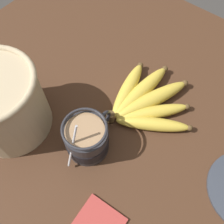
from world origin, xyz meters
TOP-DOWN VIEW (x-y plane):
  - table at (0.00, 0.00)cm, footprint 111.64×111.64cm
  - coffee_mug at (-5.36, 0.33)cm, footprint 15.38×9.89cm
  - banana_bunch at (12.40, -3.64)cm, footprint 23.25×23.18cm
  - woven_basket at (-12.18, 18.84)cm, footprint 19.91×19.91cm

SIDE VIEW (x-z plane):
  - table at x=0.00cm, z-range 0.00..2.71cm
  - banana_bunch at x=12.40cm, z-range 2.45..6.70cm
  - coffee_mug at x=-5.36cm, z-range 0.30..14.21cm
  - woven_basket at x=-12.18cm, z-range 3.06..20.29cm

